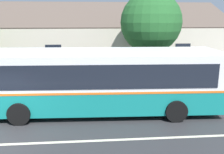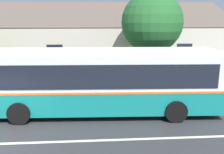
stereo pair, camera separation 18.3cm
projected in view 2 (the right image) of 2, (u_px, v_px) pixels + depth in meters
sidewalk_far at (29, 94)px, 15.06m from camera, size 60.00×3.00×0.15m
community_building at (64, 47)px, 22.52m from camera, size 27.14×10.36×6.97m
transit_bus at (95, 80)px, 11.96m from camera, size 12.05×3.08×3.11m
bench_down_street at (40, 89)px, 14.36m from camera, size 1.54×0.51×0.94m
street_tree_primary at (153, 25)px, 15.42m from camera, size 3.79×3.79×6.20m
bus_stop_sign at (190, 70)px, 14.39m from camera, size 0.36×0.07×2.40m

